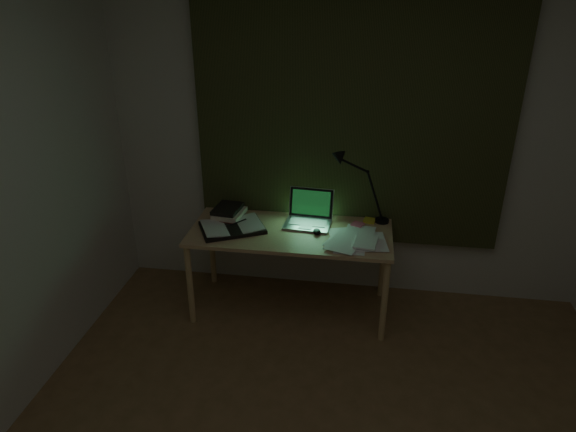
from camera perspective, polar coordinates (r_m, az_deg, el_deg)
name	(u,v)px	position (r m, az deg, el deg)	size (l,w,h in m)	color
wall_back	(350,135)	(3.73, 6.95, 8.95)	(3.50, 0.00, 2.50)	beige
curtain	(352,108)	(3.64, 7.09, 11.80)	(2.20, 0.06, 2.00)	#2C3319
desk	(290,271)	(3.77, 0.28, -6.09)	(1.42, 0.62, 0.65)	tan
laptop	(308,211)	(3.64, 2.19, 0.59)	(0.33, 0.37, 0.23)	#B4B4B9
open_textbook	(232,227)	(3.65, -6.22, -1.21)	(0.43, 0.31, 0.04)	silver
book_stack	(228,213)	(3.80, -6.64, 0.37)	(0.20, 0.24, 0.09)	silver
loose_papers	(358,242)	(3.48, 7.83, -2.83)	(0.33, 0.35, 0.02)	white
mouse	(317,232)	(3.57, 3.23, -1.75)	(0.05, 0.09, 0.03)	black
sticky_yellow	(370,220)	(3.79, 9.05, -0.50)	(0.08, 0.08, 0.02)	yellow
sticky_pink	(357,225)	(3.72, 7.73, -0.98)	(0.08, 0.08, 0.02)	#FF6383
desk_lamp	(385,187)	(3.70, 10.71, 3.19)	(0.37, 0.29, 0.55)	black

